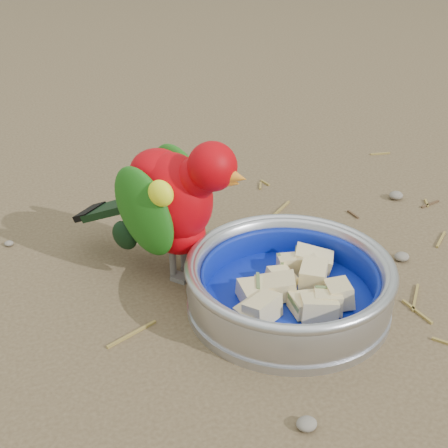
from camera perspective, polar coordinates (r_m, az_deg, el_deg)
name	(u,v)px	position (r m, az deg, el deg)	size (l,w,h in m)	color
ground	(305,313)	(0.73, 7.44, -8.05)	(60.00, 60.00, 0.00)	brown
food_bowl	(288,301)	(0.74, 5.88, -7.04)	(0.24, 0.24, 0.02)	#B2B2BA
bowl_wall	(289,280)	(0.72, 6.00, -5.10)	(0.24, 0.24, 0.04)	#B2B2BA
fruit_wedges	(289,285)	(0.72, 5.97, -5.56)	(0.14, 0.14, 0.03)	beige
lory_parrot	(173,210)	(0.75, -4.65, 1.31)	(0.11, 0.22, 0.18)	#AB0007
ground_debris	(309,282)	(0.78, 7.74, -5.31)	(0.90, 0.80, 0.01)	olive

